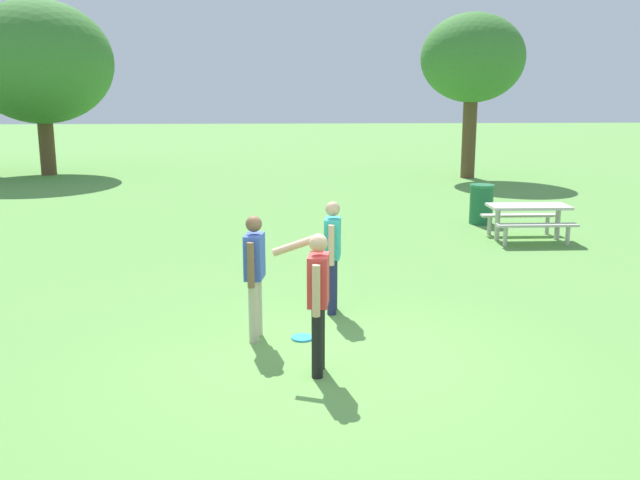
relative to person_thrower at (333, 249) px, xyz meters
The scene contains 9 objects.
ground_plane 2.12m from the person_thrower, 96.34° to the right, with size 120.00×120.00×0.00m, color #609947.
person_thrower is the anchor object (origin of this frame).
person_catcher 2.27m from the person_thrower, 98.53° to the right, with size 0.66×0.68×1.64m.
person_bystander 1.53m from the person_thrower, 135.19° to the right, with size 0.27×0.60×1.64m.
frisbee 1.53m from the person_thrower, 113.08° to the right, with size 0.29×0.29×0.03m, color #2D9EDB.
picnic_table_near 6.61m from the person_thrower, 45.98° to the left, with size 1.71×1.43×0.77m.
trash_can_beside_table 7.84m from the person_thrower, 58.34° to the left, with size 0.59×0.59×0.96m.
tree_broad_center 20.18m from the person_thrower, 119.09° to the left, with size 5.35×5.35×6.48m.
tree_far_right 17.09m from the person_thrower, 68.49° to the left, with size 3.72×3.72×5.90m.
Camera 1 is at (-0.50, -7.86, 3.20)m, focal length 38.96 mm.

